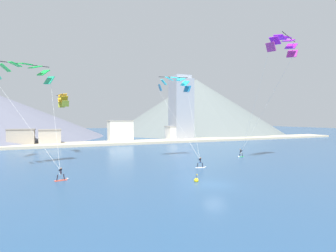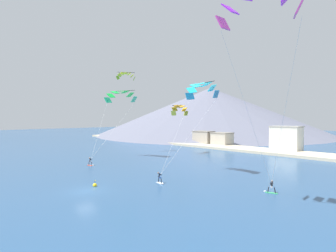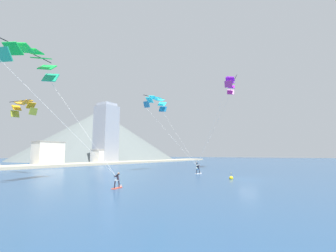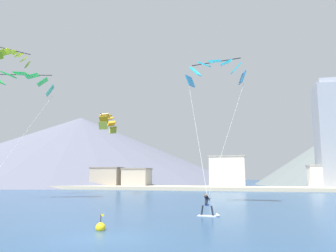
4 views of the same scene
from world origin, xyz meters
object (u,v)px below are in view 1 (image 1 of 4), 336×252
Objects in this scene: parafoil_kite_near_lead at (25,70)px; race_marker_buoy at (196,180)px; parafoil_kite_near_trail at (175,83)px; parafoil_kite_distant_high_outer at (63,99)px; kitesurfer_mid_center at (240,155)px; kitesurfer_near_trail at (201,164)px; parafoil_kite_mid_center at (283,44)px; kitesurfer_near_lead at (63,176)px.

parafoil_kite_near_lead reaches higher than race_marker_buoy.
parafoil_kite_near_trail is 24.22m from parafoil_kite_distant_high_outer.
parafoil_kite_distant_high_outer reaches higher than kitesurfer_mid_center.
kitesurfer_near_trail is 0.30× the size of parafoil_kite_distant_high_outer.
parafoil_kite_near_trail is (-0.16, 9.56, 13.88)m from kitesurfer_near_trail.
kitesurfer_near_trail is at bearing -152.27° from kitesurfer_mid_center.
parafoil_kite_near_trail is at bearing 145.01° from parafoil_kite_mid_center.
parafoil_kite_near_lead is at bearing 158.41° from kitesurfer_near_trail.
parafoil_kite_distant_high_outer is (-19.21, 24.29, 11.31)m from kitesurfer_near_trail.
kitesurfer_near_trail is at bearing -21.59° from parafoil_kite_near_lead.
kitesurfer_near_trail is at bearing 1.12° from kitesurfer_near_lead.
kitesurfer_near_lead is 33.98m from kitesurfer_mid_center.
parafoil_kite_near_trail is 20.03m from parafoil_kite_mid_center.
kitesurfer_mid_center is (33.18, 7.29, -0.03)m from kitesurfer_near_lead.
parafoil_kite_distant_high_outer reaches higher than race_marker_buoy.
parafoil_kite_near_lead reaches higher than parafoil_kite_distant_high_outer.
kitesurfer_mid_center is at bearing -4.43° from parafoil_kite_near_lead.
parafoil_kite_mid_center is (2.34, -8.26, 20.10)m from kitesurfer_mid_center.
race_marker_buoy is at bearing -25.88° from kitesurfer_near_lead.
parafoil_kite_mid_center reaches higher than kitesurfer_mid_center.
parafoil_kite_near_lead is 0.72× the size of parafoil_kite_mid_center.
parafoil_kite_distant_high_outer is 36.69m from race_marker_buoy.
race_marker_buoy is (19.59, -17.41, -14.75)m from parafoil_kite_near_lead.
parafoil_kite_near_trail is at bearing 168.65° from kitesurfer_mid_center.
parafoil_kite_near_lead reaches higher than kitesurfer_mid_center.
kitesurfer_near_lead is 0.09× the size of parafoil_kite_mid_center.
parafoil_kite_near_lead is 30.08m from race_marker_buoy.
parafoil_kite_mid_center is 44.00m from parafoil_kite_distant_high_outer.
parafoil_kite_mid_center is 20.21× the size of race_marker_buoy.
parafoil_kite_near_lead reaches higher than parafoil_kite_near_trail.
parafoil_kite_near_trail is 0.69× the size of parafoil_kite_mid_center.
parafoil_kite_distant_high_outer is (-32.32, 17.40, 11.35)m from kitesurfer_mid_center.
race_marker_buoy is (-5.10, -17.14, -14.24)m from parafoil_kite_near_trail.
parafoil_kite_near_trail is 13.99× the size of race_marker_buoy.
parafoil_kite_distant_high_outer is (-34.66, 25.66, -8.75)m from parafoil_kite_mid_center.
kitesurfer_near_trail is 0.09× the size of parafoil_kite_mid_center.
parafoil_kite_mid_center is 29.73m from race_marker_buoy.
parafoil_kite_distant_high_outer is (-19.05, 14.73, -2.57)m from parafoil_kite_near_trail.
kitesurfer_mid_center is (13.11, 6.89, -0.05)m from kitesurfer_near_trail.
kitesurfer_near_trail is at bearing 174.94° from parafoil_kite_mid_center.
kitesurfer_near_lead is at bearing -64.94° from parafoil_kite_near_lead.
kitesurfer_near_lead reaches higher than race_marker_buoy.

